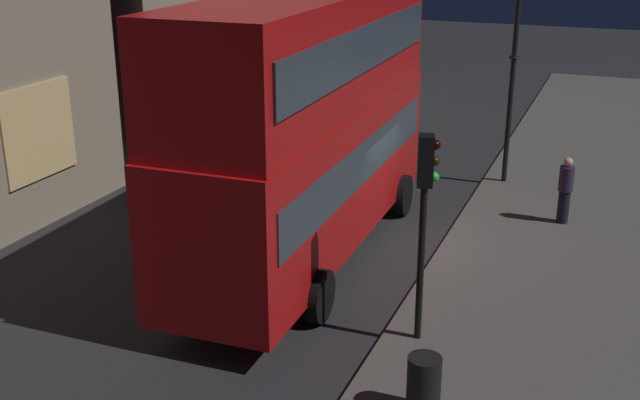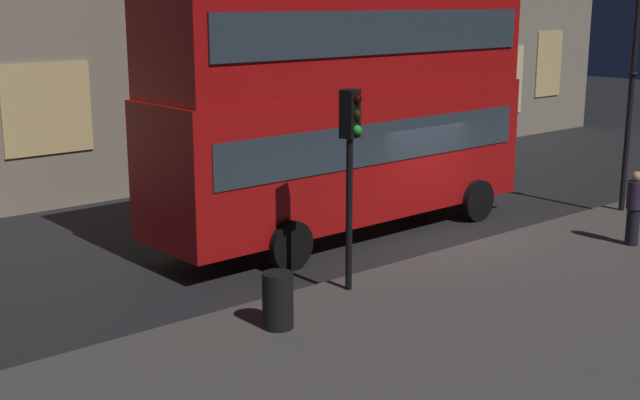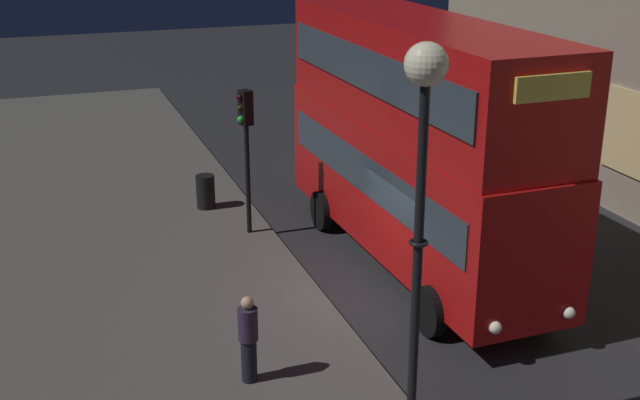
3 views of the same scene
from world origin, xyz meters
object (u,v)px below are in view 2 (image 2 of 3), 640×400
pedestrian (634,207)px  litter_bin (278,300)px  traffic_light_far_side (502,74)px  street_lamp (638,14)px  double_decker_bus (345,98)px  traffic_light_near_kerb (350,147)px

pedestrian → litter_bin: 8.84m
traffic_light_far_side → pedestrian: bearing=67.2°
street_lamp → litter_bin: street_lamp is taller
double_decker_bus → traffic_light_far_side: 10.30m
street_lamp → pedestrian: 5.14m
traffic_light_near_kerb → litter_bin: size_ratio=3.96×
double_decker_bus → street_lamp: (6.55, -3.17, 1.81)m
pedestrian → litter_bin: bearing=81.9°
double_decker_bus → pedestrian: 6.70m
double_decker_bus → pedestrian: bearing=-53.3°
traffic_light_near_kerb → double_decker_bus: bearing=33.4°
traffic_light_near_kerb → traffic_light_far_side: bearing=11.3°
pedestrian → traffic_light_far_side: bearing=-36.1°
double_decker_bus → pedestrian: double_decker_bus is taller
street_lamp → pedestrian: bearing=-145.6°
traffic_light_far_side → litter_bin: size_ratio=4.44×
traffic_light_far_side → double_decker_bus: bearing=31.2°
traffic_light_far_side → litter_bin: bearing=38.6°
double_decker_bus → litter_bin: bearing=-142.8°
traffic_light_far_side → street_lamp: bearing=76.2°
street_lamp → pedestrian: size_ratio=3.84×
street_lamp → traffic_light_far_side: bearing=63.6°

